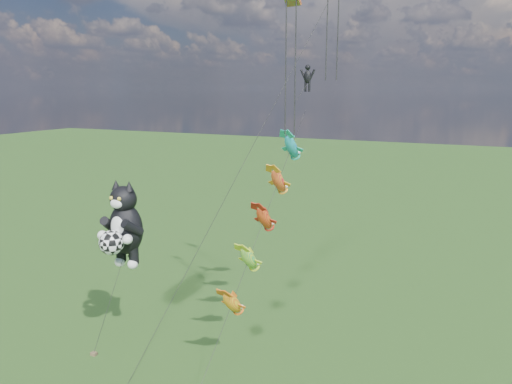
% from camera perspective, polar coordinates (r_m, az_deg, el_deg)
% --- Properties ---
extents(ground, '(300.00, 300.00, 0.00)m').
position_cam_1_polar(ground, '(40.08, -20.79, -15.74)').
color(ground, '#14370D').
extents(cat_kite_rig, '(3.03, 4.35, 11.87)m').
position_cam_1_polar(cat_kite_rig, '(35.60, -14.97, -3.70)').
color(cat_kite_rig, brown).
rests_on(cat_kite_rig, ground).
extents(fish_windsock_rig, '(1.44, 15.95, 16.27)m').
position_cam_1_polar(fish_windsock_rig, '(34.54, 0.94, -3.10)').
color(fish_windsock_rig, brown).
rests_on(fish_windsock_rig, ground).
extents(parafoil_rig, '(8.37, 16.02, 27.70)m').
position_cam_1_polar(parafoil_rig, '(33.73, 5.70, 15.03)').
color(parafoil_rig, brown).
rests_on(parafoil_rig, ground).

